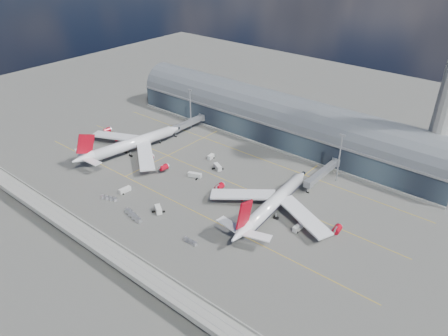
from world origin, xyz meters
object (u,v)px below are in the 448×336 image
Objects in this scene: service_truck_3 at (298,228)px; cargo_train_1 at (133,216)px; service_truck_1 at (158,210)px; service_truck_5 at (218,167)px; service_truck_2 at (195,175)px; cargo_train_0 at (109,198)px; floodlight_mast_right at (339,157)px; service_truck_4 at (211,157)px; floodlight_mast_left at (190,108)px; cargo_train_2 at (190,242)px; airliner_left at (130,144)px; airliner_right at (273,204)px.

service_truck_3 is 71.70m from cargo_train_1.
service_truck_5 is (-4.72, 46.55, -0.06)m from service_truck_1.
service_truck_2 reaches higher than cargo_train_0.
service_truck_4 is at bearing -160.35° from floodlight_mast_right.
cargo_train_1 reaches higher than cargo_train_0.
service_truck_4 is at bearing -32.13° from floodlight_mast_left.
cargo_train_2 is at bearing -46.84° from floodlight_mast_left.
floodlight_mast_left is at bearing 96.15° from airliner_left.
floodlight_mast_right is 3.86× the size of cargo_train_2.
cargo_train_1 is (-1.02, -56.29, -0.45)m from service_truck_5.
airliner_right is at bearing -100.98° from floodlight_mast_right.
cargo_train_1 is at bearing -144.51° from service_truck_3.
floodlight_mast_right is 61.97m from service_truck_5.
floodlight_mast_right is 102.13m from cargo_train_1.
airliner_left is at bearing 93.01° from service_truck_1.
airliner_right reaches higher than service_truck_3.
service_truck_5 is (49.41, 17.46, -4.40)m from airliner_left.
floodlight_mast_right is 0.40× the size of airliner_right.
service_truck_5 reaches higher than cargo_train_0.
service_truck_3 is (109.01, -0.52, -4.53)m from airliner_left.
floodlight_mast_right is at bearing -35.29° from service_truck_5.
service_truck_5 is at bearing 166.41° from service_truck_3.
airliner_left is 1.03× the size of airliner_right.
service_truck_2 is (-48.37, 1.58, -4.01)m from airliner_right.
service_truck_5 is 0.95× the size of cargo_train_2.
cargo_train_0 is at bearing -107.44° from service_truck_4.
floodlight_mast_left is 5.60× the size of service_truck_4.
service_truck_4 is at bearing 36.46° from cargo_train_2.
service_truck_4 is at bearing 10.80° from cargo_train_0.
floodlight_mast_right is 4.49× the size of service_truck_1.
service_truck_3 is 0.46× the size of cargo_train_1.
airliner_left is 10.60× the size of service_truck_5.
service_truck_1 reaches higher than service_truck_2.
cargo_train_0 reaches higher than cargo_train_2.
airliner_right reaches higher than service_truck_4.
floodlight_mast_right is 4.05× the size of service_truck_5.
cargo_train_0 is at bearing 93.29° from cargo_train_2.
airliner_left is 87.59m from cargo_train_2.
service_truck_1 is at bearing -122.59° from floodlight_mast_right.
floodlight_mast_left reaches higher than service_truck_5.
service_truck_4 is at bearing 153.07° from airliner_right.
floodlight_mast_left is 3.50× the size of service_truck_2.
airliner_left is 45.93m from service_truck_4.
cargo_train_2 is at bearing -72.88° from service_truck_1.
airliner_right is at bearing -25.93° from floodlight_mast_left.
floodlight_mast_left is at bearing 140.11° from service_truck_4.
service_truck_3 reaches higher than cargo_train_1.
airliner_left is at bearing 40.72° from cargo_train_1.
floodlight_mast_left is 61.94m from service_truck_2.
service_truck_3 is 88.30m from cargo_train_0.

